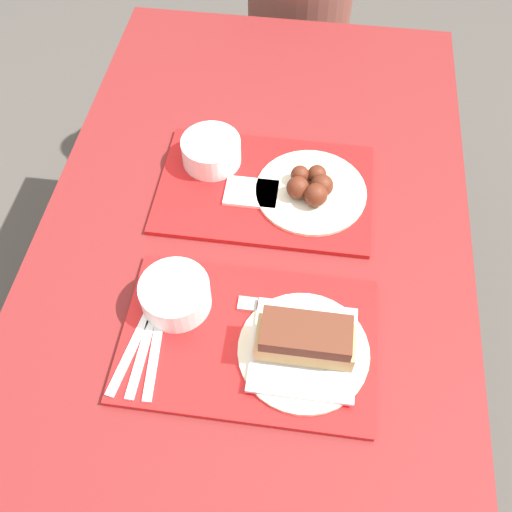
{
  "coord_description": "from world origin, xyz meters",
  "views": [
    {
      "loc": [
        0.1,
        -0.64,
        1.71
      ],
      "look_at": [
        0.02,
        -0.03,
        0.81
      ],
      "focal_mm": 40.0,
      "sensor_mm": 36.0,
      "label": 1
    }
  ],
  "objects_px": {
    "tray_near": "(248,340)",
    "bowl_coleslaw_far": "(211,150)",
    "tray_far": "(265,189)",
    "bowl_coleslaw_near": "(175,294)",
    "wings_plate_far": "(311,188)",
    "brisket_sandwich_plate": "(304,344)"
  },
  "relations": [
    {
      "from": "brisket_sandwich_plate",
      "to": "tray_near",
      "type": "bearing_deg",
      "value": 172.42
    },
    {
      "from": "bowl_coleslaw_near",
      "to": "bowl_coleslaw_far",
      "type": "relative_size",
      "value": 1.0
    },
    {
      "from": "tray_near",
      "to": "brisket_sandwich_plate",
      "type": "relative_size",
      "value": 1.96
    },
    {
      "from": "tray_near",
      "to": "bowl_coleslaw_near",
      "type": "distance_m",
      "value": 0.16
    },
    {
      "from": "bowl_coleslaw_near",
      "to": "tray_far",
      "type": "bearing_deg",
      "value": 67.45
    },
    {
      "from": "tray_near",
      "to": "bowl_coleslaw_far",
      "type": "height_order",
      "value": "bowl_coleslaw_far"
    },
    {
      "from": "tray_far",
      "to": "bowl_coleslaw_far",
      "type": "relative_size",
      "value": 3.52
    },
    {
      "from": "wings_plate_far",
      "to": "brisket_sandwich_plate",
      "type": "bearing_deg",
      "value": -87.34
    },
    {
      "from": "tray_near",
      "to": "bowl_coleslaw_near",
      "type": "relative_size",
      "value": 3.52
    },
    {
      "from": "brisket_sandwich_plate",
      "to": "wings_plate_far",
      "type": "bearing_deg",
      "value": 92.66
    },
    {
      "from": "bowl_coleslaw_near",
      "to": "wings_plate_far",
      "type": "height_order",
      "value": "same"
    },
    {
      "from": "tray_near",
      "to": "wings_plate_far",
      "type": "distance_m",
      "value": 0.37
    },
    {
      "from": "wings_plate_far",
      "to": "tray_far",
      "type": "bearing_deg",
      "value": 176.24
    },
    {
      "from": "tray_near",
      "to": "tray_far",
      "type": "height_order",
      "value": "same"
    },
    {
      "from": "tray_near",
      "to": "bowl_coleslaw_far",
      "type": "xyz_separation_m",
      "value": [
        -0.14,
        0.42,
        0.04
      ]
    },
    {
      "from": "bowl_coleslaw_far",
      "to": "brisket_sandwich_plate",
      "type": "bearing_deg",
      "value": -60.95
    },
    {
      "from": "tray_far",
      "to": "bowl_coleslaw_near",
      "type": "distance_m",
      "value": 0.33
    },
    {
      "from": "tray_far",
      "to": "bowl_coleslaw_near",
      "type": "height_order",
      "value": "bowl_coleslaw_near"
    },
    {
      "from": "tray_far",
      "to": "brisket_sandwich_plate",
      "type": "distance_m",
      "value": 0.39
    },
    {
      "from": "tray_near",
      "to": "bowl_coleslaw_near",
      "type": "height_order",
      "value": "bowl_coleslaw_near"
    },
    {
      "from": "tray_near",
      "to": "bowl_coleslaw_far",
      "type": "bearing_deg",
      "value": 108.53
    },
    {
      "from": "bowl_coleslaw_far",
      "to": "tray_far",
      "type": "bearing_deg",
      "value": -25.99
    }
  ]
}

